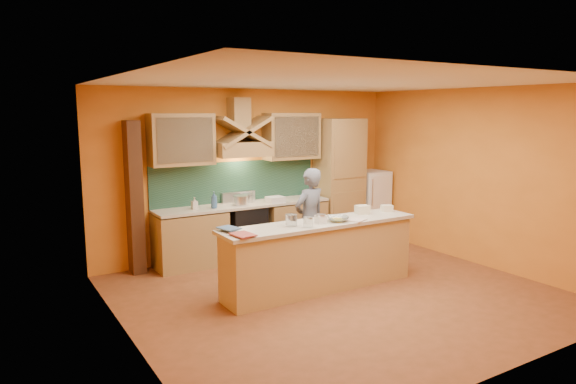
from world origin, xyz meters
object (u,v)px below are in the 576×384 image
fridge (370,204)px  mixing_bowl (338,219)px  kitchen_scale (321,219)px  person (310,219)px  stove (245,231)px

fridge → mixing_bowl: bearing=-138.8°
kitchen_scale → mixing_bowl: (0.26, -0.03, -0.02)m
person → kitchen_scale: person is taller
stove → kitchen_scale: bearing=-85.2°
person → stove: bearing=-72.9°
stove → mixing_bowl: 2.11m
fridge → person: size_ratio=0.82×
mixing_bowl → fridge: bearing=41.2°
kitchen_scale → mixing_bowl: bearing=-2.6°
fridge → stove: bearing=180.0°
mixing_bowl → stove: bearing=102.0°
fridge → mixing_bowl: (-2.28, -1.99, 0.33)m
stove → person: bearing=-61.3°
stove → kitchen_scale: 2.05m
stove → fridge: fridge is taller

